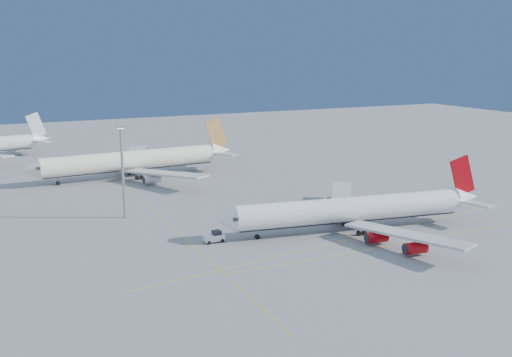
% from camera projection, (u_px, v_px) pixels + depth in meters
% --- Properties ---
extents(ground, '(500.00, 500.00, 0.00)m').
position_uv_depth(ground, '(358.00, 227.00, 135.71)').
color(ground, slate).
rests_on(ground, ground).
extents(taxiway_lines, '(118.86, 140.00, 0.02)m').
position_uv_depth(taxiway_lines, '(291.00, 228.00, 135.15)').
color(taxiway_lines, gold).
rests_on(taxiway_lines, ground).
extents(airliner_virgin, '(66.54, 59.21, 16.45)m').
position_uv_depth(airliner_virgin, '(356.00, 209.00, 132.43)').
color(airliner_virgin, white).
rests_on(airliner_virgin, ground).
extents(airliner_etihad, '(70.63, 65.15, 18.43)m').
position_uv_depth(airliner_etihad, '(136.00, 160.00, 189.03)').
color(airliner_etihad, silver).
rests_on(airliner_etihad, ground).
extents(pushback_tug, '(4.46, 2.77, 2.49)m').
position_uv_depth(pushback_tug, '(214.00, 237.00, 124.77)').
color(pushback_tug, white).
rests_on(pushback_tug, ground).
extents(light_mast, '(2.01, 2.01, 23.26)m').
position_uv_depth(light_mast, '(122.00, 164.00, 140.21)').
color(light_mast, gray).
rests_on(light_mast, ground).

